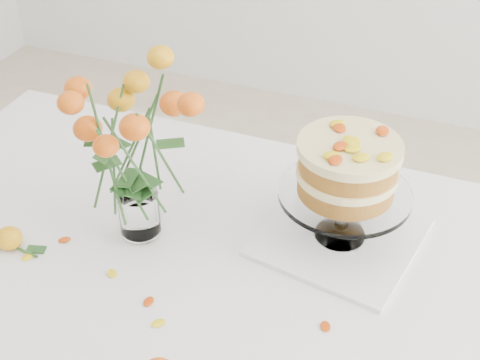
# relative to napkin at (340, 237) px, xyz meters

# --- Properties ---
(table) EXTENTS (1.43, 0.93, 0.76)m
(table) POSITION_rel_napkin_xyz_m (-0.26, -0.16, -0.09)
(table) COLOR tan
(table) RESTS_ON ground
(napkin) EXTENTS (0.35, 0.35, 0.01)m
(napkin) POSITION_rel_napkin_xyz_m (0.00, 0.00, 0.00)
(napkin) COLOR white
(napkin) RESTS_ON table
(cake_stand) EXTENTS (0.26, 0.26, 0.24)m
(cake_stand) POSITION_rel_napkin_xyz_m (0.00, 0.00, 0.16)
(cake_stand) COLOR white
(cake_stand) RESTS_ON napkin
(rose_vase) EXTENTS (0.30, 0.30, 0.42)m
(rose_vase) POSITION_rel_napkin_xyz_m (-0.39, -0.13, 0.24)
(rose_vase) COLOR white
(rose_vase) RESTS_ON table
(loose_rose_near) EXTENTS (0.10, 0.05, 0.05)m
(loose_rose_near) POSITION_rel_napkin_xyz_m (-0.61, -0.26, 0.02)
(loose_rose_near) COLOR gold
(loose_rose_near) RESTS_ON table
(stray_petal_a) EXTENTS (0.03, 0.02, 0.00)m
(stray_petal_a) POSITION_rel_napkin_xyz_m (-0.38, -0.26, -0.00)
(stray_petal_a) COLOR yellow
(stray_petal_a) RESTS_ON table
(stray_petal_b) EXTENTS (0.03, 0.02, 0.00)m
(stray_petal_b) POSITION_rel_napkin_xyz_m (-0.28, -0.30, -0.00)
(stray_petal_b) COLOR yellow
(stray_petal_b) RESTS_ON table
(stray_petal_c) EXTENTS (0.03, 0.02, 0.00)m
(stray_petal_c) POSITION_rel_napkin_xyz_m (-0.24, -0.34, -0.00)
(stray_petal_c) COLOR yellow
(stray_petal_c) RESTS_ON table
(stray_petal_d) EXTENTS (0.03, 0.02, 0.00)m
(stray_petal_d) POSITION_rel_napkin_xyz_m (-0.52, -0.21, -0.00)
(stray_petal_d) COLOR yellow
(stray_petal_d) RESTS_ON table
(stray_petal_e) EXTENTS (0.03, 0.02, 0.00)m
(stray_petal_e) POSITION_rel_napkin_xyz_m (-0.56, -0.28, -0.00)
(stray_petal_e) COLOR yellow
(stray_petal_e) RESTS_ON table
(stray_petal_f) EXTENTS (0.03, 0.02, 0.00)m
(stray_petal_f) POSITION_rel_napkin_xyz_m (0.04, -0.24, -0.00)
(stray_petal_f) COLOR yellow
(stray_petal_f) RESTS_ON table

